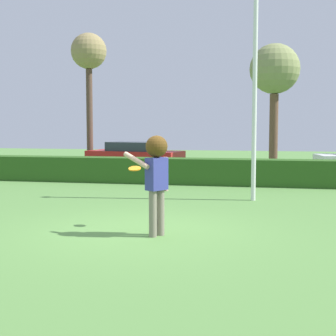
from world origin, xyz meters
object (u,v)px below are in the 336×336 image
frisbee (135,169)px  lamppost (255,74)px  parked_car_red (135,154)px  birch_tree (89,56)px  bare_elm_tree (275,72)px  person (156,170)px

frisbee → lamppost: 5.02m
parked_car_red → birch_tree: birch_tree is taller
parked_car_red → birch_tree: (-2.44, 0.85, 4.49)m
parked_car_red → bare_elm_tree: size_ratio=0.82×
lamppost → birch_tree: (-7.96, 8.99, 1.86)m
birch_tree → bare_elm_tree: (8.49, -0.61, -0.95)m
person → lamppost: bearing=71.6°
birch_tree → bare_elm_tree: bearing=-4.1°
birch_tree → parked_car_red: bearing=-19.3°
frisbee → parked_car_red: size_ratio=0.05×
person → parked_car_red: person is taller
lamppost → parked_car_red: (-5.51, 8.14, -2.63)m
lamppost → parked_car_red: size_ratio=1.35×
lamppost → bare_elm_tree: size_ratio=1.11×
birch_tree → lamppost: bearing=-48.5°
person → bare_elm_tree: size_ratio=0.34×
lamppost → parked_car_red: bearing=124.1°
person → parked_car_red: bearing=107.2°
bare_elm_tree → lamppost: bearing=-93.7°
person → lamppost: lamppost is taller
person → birch_tree: (-6.40, 13.67, 3.97)m
frisbee → birch_tree: bearing=114.1°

